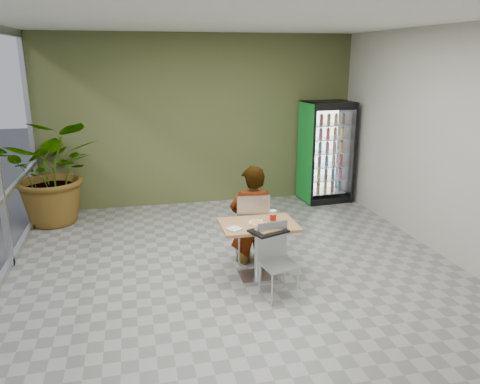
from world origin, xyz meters
name	(u,v)px	position (x,y,z in m)	size (l,w,h in m)	color
ground	(242,281)	(0.00, 0.00, 0.00)	(7.00, 7.00, 0.00)	gray
room_envelope	(242,159)	(0.00, 0.00, 1.60)	(6.00, 7.00, 3.20)	beige
dining_table	(258,239)	(0.22, 0.04, 0.54)	(0.96, 0.67, 0.75)	#AF794B
chair_far	(252,223)	(0.26, 0.52, 0.59)	(0.48, 0.49, 1.00)	#B6B8BB
chair_near	(275,254)	(0.31, -0.41, 0.52)	(0.45, 0.46, 0.89)	#B6B8BB
seated_woman	(252,225)	(0.27, 0.57, 0.54)	(0.62, 0.40, 1.68)	black
pizza_plate	(257,222)	(0.21, 0.06, 0.77)	(0.28, 0.23, 0.03)	silver
soda_cup	(273,217)	(0.41, 0.04, 0.83)	(0.09, 0.09, 0.16)	silver
napkin_stack	(234,229)	(-0.13, -0.11, 0.76)	(0.16, 0.16, 0.02)	silver
cafeteria_tray	(268,231)	(0.26, -0.28, 0.76)	(0.42, 0.31, 0.02)	black
beverage_fridge	(326,152)	(2.41, 3.09, 0.98)	(0.94, 0.75, 1.96)	black
potted_plant	(54,171)	(-2.59, 2.89, 0.91)	(1.63, 1.41, 1.81)	#2A5E25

